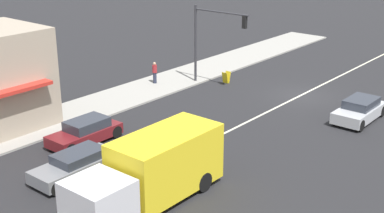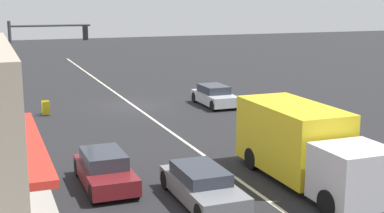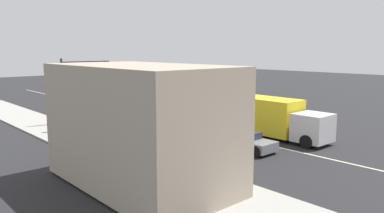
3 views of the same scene
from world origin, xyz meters
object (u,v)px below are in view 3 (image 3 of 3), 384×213
object	(u,v)px
suv_grey	(243,140)
sedan_silver	(176,104)
traffic_signal_main	(78,79)
delivery_truck	(277,118)
pedestrian	(53,121)
warning_aframe_sign	(78,116)
sedan_maroon	(182,139)

from	to	relation	value
suv_grey	sedan_silver	bearing A→B (deg)	-114.91
traffic_signal_main	delivery_truck	size ratio (longest dim) A/B	0.75
pedestrian	sedan_silver	distance (m)	14.66
delivery_truck	pedestrian	bearing A→B (deg)	-46.95
warning_aframe_sign	sedan_silver	distance (m)	10.75
pedestrian	delivery_truck	size ratio (longest dim) A/B	0.21
warning_aframe_sign	sedan_maroon	distance (m)	13.82
sedan_silver	sedan_maroon	bearing A→B (deg)	51.74
suv_grey	delivery_truck	bearing A→B (deg)	-173.48
delivery_truck	sedan_silver	size ratio (longest dim) A/B	1.84
pedestrian	traffic_signal_main	bearing A→B (deg)	-144.41
traffic_signal_main	warning_aframe_sign	size ratio (longest dim) A/B	6.69
delivery_truck	suv_grey	size ratio (longest dim) A/B	1.72
sedan_silver	delivery_truck	bearing A→B (deg)	79.43
traffic_signal_main	sedan_maroon	distance (m)	12.98
delivery_truck	suv_grey	world-z (taller)	delivery_truck
suv_grey	sedan_silver	size ratio (longest dim) A/B	1.07
warning_aframe_sign	sedan_silver	size ratio (longest dim) A/B	0.21
warning_aframe_sign	pedestrian	bearing A→B (deg)	44.30
sedan_silver	sedan_maroon	world-z (taller)	sedan_silver
traffic_signal_main	delivery_truck	xyz separation A→B (m)	(-8.32, 14.83, -2.43)
pedestrian	warning_aframe_sign	bearing A→B (deg)	-135.70
pedestrian	sedan_maroon	world-z (taller)	pedestrian
suv_grey	sedan_maroon	bearing A→B (deg)	-45.23
pedestrian	sedan_maroon	bearing A→B (deg)	113.64
pedestrian	warning_aframe_sign	distance (m)	5.27
pedestrian	warning_aframe_sign	world-z (taller)	pedestrian
delivery_truck	suv_grey	distance (m)	4.51
pedestrian	suv_grey	bearing A→B (deg)	119.18
suv_grey	sedan_maroon	size ratio (longest dim) A/B	1.07
traffic_signal_main	suv_grey	distance (m)	16.17
suv_grey	sedan_maroon	world-z (taller)	sedan_maroon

